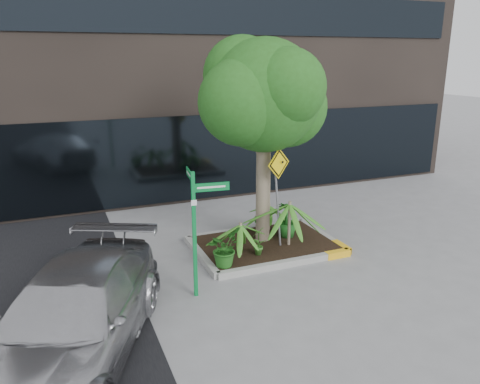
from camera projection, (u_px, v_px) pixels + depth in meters
name	position (u px, v px, depth m)	size (l,w,h in m)	color
ground	(263.00, 254.00, 10.80)	(80.00, 80.00, 0.00)	gray
planter	(267.00, 244.00, 11.10)	(3.35, 2.36, 0.15)	#9E9E99
tree	(264.00, 96.00, 10.35)	(3.25, 2.88, 4.87)	gray
palm_front	(290.00, 204.00, 10.70)	(1.19, 1.19, 1.32)	gray
palm_left	(240.00, 225.00, 10.21)	(0.85, 0.85, 0.95)	gray
palm_back	(269.00, 206.00, 11.78)	(0.75, 0.75, 0.83)	gray
parked_car	(73.00, 317.00, 6.95)	(1.91, 4.70, 1.36)	#B0B0B5
shrub_a	(224.00, 248.00, 9.77)	(0.71, 0.71, 0.79)	#205D1A
shrub_b	(287.00, 219.00, 11.36)	(0.49, 0.49, 0.88)	#216F23
shrub_c	(259.00, 240.00, 10.34)	(0.36, 0.36, 0.68)	#337323
shrub_d	(262.00, 219.00, 11.63)	(0.39, 0.39, 0.71)	#1B5F21
street_sign_post	(196.00, 220.00, 8.58)	(0.72, 0.76, 2.44)	#0C8439
cattle_sign	(278.00, 180.00, 10.55)	(0.66, 0.31, 2.29)	slate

